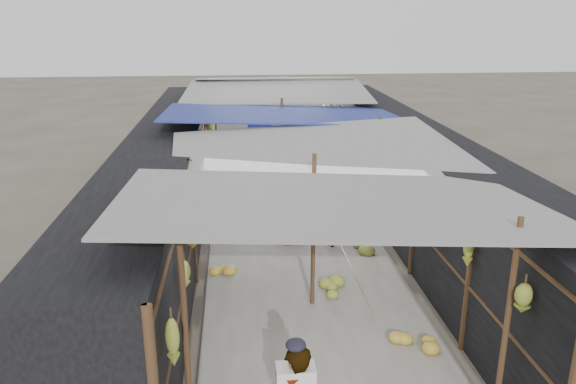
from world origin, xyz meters
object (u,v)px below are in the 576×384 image
object	(u,v)px
crate_near	(293,236)
vendor_seated	(331,230)
shopper_blue	(291,200)
black_basin	(325,184)

from	to	relation	value
crate_near	vendor_seated	world-z (taller)	vendor_seated
vendor_seated	crate_near	bearing A→B (deg)	-140.45
shopper_blue	vendor_seated	size ratio (longest dim) A/B	2.07
crate_near	shopper_blue	bearing A→B (deg)	81.32
crate_near	vendor_seated	size ratio (longest dim) A/B	0.58
crate_near	shopper_blue	world-z (taller)	shopper_blue
crate_near	black_basin	distance (m)	4.11
shopper_blue	vendor_seated	distance (m)	1.14
crate_near	vendor_seated	bearing A→B (deg)	-32.84
crate_near	shopper_blue	xyz separation A→B (m)	(-0.01, 0.42, 0.67)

